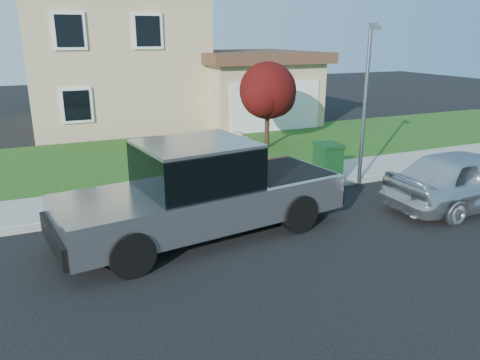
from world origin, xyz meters
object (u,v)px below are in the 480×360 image
sedan (468,179)px  ornamental_tree (268,93)px  woman (239,171)px  street_lamp (366,97)px  trash_bin (328,162)px  pickup_truck (202,192)px

sedan → ornamental_tree: size_ratio=1.38×
woman → ornamental_tree: size_ratio=0.60×
sedan → street_lamp: bearing=26.4°
sedan → trash_bin: size_ratio=4.01×
pickup_truck → sedan: pickup_truck is taller
sedan → trash_bin: bearing=36.0°
woman → trash_bin: (3.17, 0.52, -0.21)m
ornamental_tree → trash_bin: (-0.43, -4.92, -1.52)m
pickup_truck → street_lamp: (5.64, 1.58, 1.69)m
pickup_truck → woman: size_ratio=3.45×
sedan → trash_bin: (-2.32, 3.11, -0.06)m
woman → ornamental_tree: ornamental_tree is taller
ornamental_tree → trash_bin: 5.17m
street_lamp → trash_bin: bearing=179.8°
sedan → trash_bin: sedan is taller
pickup_truck → trash_bin: 5.12m
street_lamp → woman: bearing=-155.2°
street_lamp → pickup_truck: bearing=-141.3°
ornamental_tree → street_lamp: size_ratio=0.71×
pickup_truck → ornamental_tree: 8.69m
pickup_truck → street_lamp: bearing=7.4°
trash_bin → ornamental_tree: bearing=88.6°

